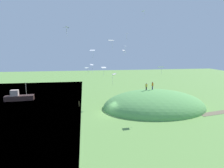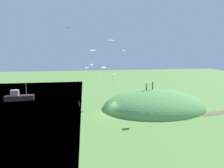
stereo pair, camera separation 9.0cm
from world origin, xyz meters
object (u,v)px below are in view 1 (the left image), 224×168
kite_11 (127,34)px  kite_2 (143,12)px  kite_6 (66,27)px  kite_10 (104,68)px  kite_0 (67,27)px  mooring_post (79,104)px  kite_4 (125,46)px  kite_12 (92,65)px  kite_9 (161,67)px  kite_1 (114,75)px  kite_5 (111,41)px  person_on_hilltop (146,86)px  kite_8 (124,51)px  boat_on_lake (19,97)px  person_watching_kites (153,85)px  kite_3 (87,68)px  kite_7 (92,51)px

kite_11 → kite_2: bearing=-93.3°
kite_6 → kite_10: size_ratio=1.02×
kite_0 → mooring_post: bearing=17.3°
kite_4 → kite_12: bearing=-154.9°
kite_4 → kite_9: 13.05m
kite_1 → kite_6: (-8.07, 4.57, 8.19)m
kite_5 → kite_10: bearing=147.8°
person_on_hilltop → kite_8: 9.39m
boat_on_lake → person_on_hilltop: (30.53, -9.68, 3.90)m
kite_4 → person_watching_kites: bearing=-41.4°
kite_0 → kite_5: size_ratio=0.69×
kite_1 → kite_5: bearing=85.2°
boat_on_lake → mooring_post: (15.39, -7.69, -0.22)m
boat_on_lake → kite_8: kite_8 is taller
kite_3 → kite_1: bearing=-57.7°
kite_0 → mooring_post: size_ratio=0.95×
kite_12 → kite_10: bearing=-12.9°
kite_1 → kite_3: (-4.51, 7.13, 0.49)m
kite_1 → kite_12: bearing=109.2°
kite_2 → kite_8: 12.52m
person_on_hilltop → kite_11: kite_11 is taller
kite_5 → kite_7: 4.42m
person_on_hilltop → kite_5: kite_5 is taller
kite_6 → kite_5: bearing=22.2°
kite_3 → kite_4: kite_4 is taller
kite_9 → person_on_hilltop: bearing=93.2°
kite_8 → kite_11: kite_11 is taller
kite_1 → kite_10: size_ratio=1.10×
person_on_hilltop → kite_7: size_ratio=0.94×
kite_0 → kite_2: kite_2 is taller
kite_0 → kite_12: (4.90, -0.16, -7.86)m
kite_5 → kite_12: 6.73m
kite_7 → kite_9: 14.38m
person_on_hilltop → kite_3: 14.00m
kite_1 → kite_4: size_ratio=1.16×
boat_on_lake → kite_12: bearing=150.3°
kite_1 → kite_10: (-0.80, 9.08, 0.31)m
kite_6 → kite_9: bearing=-9.1°
kite_5 → kite_7: kite_5 is taller
person_watching_kites → kite_4: 11.25m
person_on_hilltop → kite_10: (-9.56, 0.66, 4.11)m
kite_4 → kite_9: (4.23, -11.70, -3.96)m
kite_3 → kite_10: 4.20m
kite_2 → kite_4: bearing=88.1°
kite_6 → kite_12: 10.06m
kite_2 → kite_11: kite_2 is taller
kite_7 → person_watching_kites: bearing=0.8°
person_watching_kites → kite_0: kite_0 is taller
kite_12 → kite_6: bearing=-132.8°
kite_5 → kite_6: bearing=-157.8°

